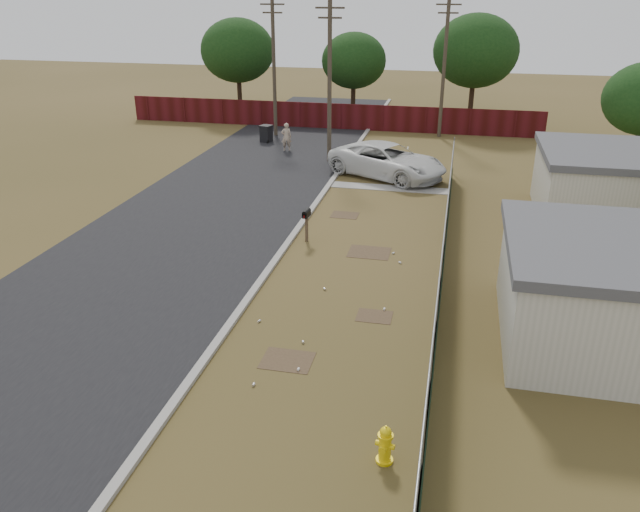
% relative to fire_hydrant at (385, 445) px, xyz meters
% --- Properties ---
extents(ground, '(120.00, 120.00, 0.00)m').
position_rel_fire_hydrant_xyz_m(ground, '(-2.30, 8.38, -0.44)').
color(ground, brown).
rests_on(ground, ground).
extents(street, '(15.10, 60.00, 0.12)m').
position_rel_fire_hydrant_xyz_m(street, '(-9.06, 16.43, -0.43)').
color(street, black).
rests_on(street, ground).
extents(chainlink_fence, '(0.10, 27.06, 2.02)m').
position_rel_fire_hydrant_xyz_m(chainlink_fence, '(0.82, 9.40, 0.35)').
color(chainlink_fence, gray).
rests_on(chainlink_fence, ground).
extents(privacy_fence, '(30.00, 0.12, 1.80)m').
position_rel_fire_hydrant_xyz_m(privacy_fence, '(-8.30, 33.38, 0.46)').
color(privacy_fence, '#490F14').
rests_on(privacy_fence, ground).
extents(utility_poles, '(12.60, 8.24, 9.00)m').
position_rel_fire_hydrant_xyz_m(utility_poles, '(-5.97, 29.04, 4.25)').
color(utility_poles, '#463B2E').
rests_on(utility_poles, ground).
extents(houses, '(9.30, 17.24, 3.10)m').
position_rel_fire_hydrant_xyz_m(houses, '(7.40, 11.51, 1.12)').
color(houses, beige).
rests_on(houses, ground).
extents(horizon_trees, '(33.32, 31.94, 7.78)m').
position_rel_fire_hydrant_xyz_m(horizon_trees, '(-1.46, 31.94, 4.19)').
color(horizon_trees, '#332417').
rests_on(horizon_trees, ground).
extents(fire_hydrant, '(0.45, 0.46, 0.95)m').
position_rel_fire_hydrant_xyz_m(fire_hydrant, '(0.00, 0.00, 0.00)').
color(fire_hydrant, yellow).
rests_on(fire_hydrant, ground).
extents(mailbox, '(0.25, 0.59, 1.35)m').
position_rel_fire_hydrant_xyz_m(mailbox, '(-4.65, 11.99, 0.62)').
color(mailbox, brown).
rests_on(mailbox, ground).
extents(pickup_truck, '(7.09, 5.60, 1.79)m').
position_rel_fire_hydrant_xyz_m(pickup_truck, '(-2.59, 21.89, 0.45)').
color(pickup_truck, silver).
rests_on(pickup_truck, ground).
extents(pedestrian, '(0.73, 0.59, 1.73)m').
position_rel_fire_hydrant_xyz_m(pedestrian, '(-9.43, 26.35, 0.42)').
color(pedestrian, tan).
rests_on(pedestrian, ground).
extents(trash_bin, '(0.87, 0.94, 1.09)m').
position_rel_fire_hydrant_xyz_m(trash_bin, '(-11.37, 28.37, 0.12)').
color(trash_bin, black).
rests_on(trash_bin, ground).
extents(scattered_litter, '(3.89, 9.51, 0.07)m').
position_rel_fire_hydrant_xyz_m(scattered_litter, '(-2.43, 6.41, -0.40)').
color(scattered_litter, silver).
rests_on(scattered_litter, ground).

